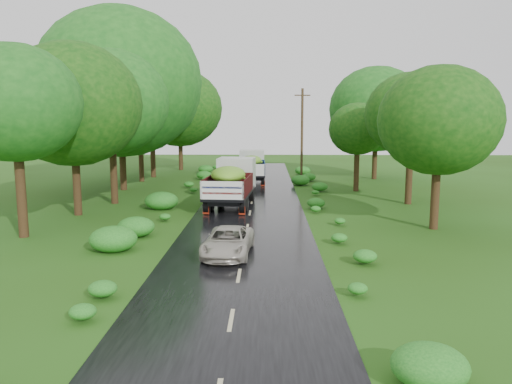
{
  "coord_description": "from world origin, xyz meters",
  "views": [
    {
      "loc": [
        0.98,
        -17.35,
        5.66
      ],
      "look_at": [
        0.43,
        9.22,
        1.7
      ],
      "focal_mm": 35.0,
      "sensor_mm": 36.0,
      "label": 1
    }
  ],
  "objects_px": {
    "truck_far": "(252,165)",
    "car": "(228,242)",
    "truck_near": "(232,180)",
    "utility_pole": "(302,133)"
  },
  "relations": [
    {
      "from": "truck_far",
      "to": "car",
      "type": "height_order",
      "value": "truck_far"
    },
    {
      "from": "truck_far",
      "to": "utility_pole",
      "type": "distance_m",
      "value": 5.81
    },
    {
      "from": "truck_near",
      "to": "car",
      "type": "distance_m",
      "value": 11.82
    },
    {
      "from": "truck_near",
      "to": "utility_pole",
      "type": "bearing_deg",
      "value": 73.76
    },
    {
      "from": "utility_pole",
      "to": "truck_far",
      "type": "bearing_deg",
      "value": -161.38
    },
    {
      "from": "car",
      "to": "truck_far",
      "type": "bearing_deg",
      "value": 93.63
    },
    {
      "from": "truck_near",
      "to": "car",
      "type": "relative_size",
      "value": 1.79
    },
    {
      "from": "truck_near",
      "to": "truck_far",
      "type": "xyz_separation_m",
      "value": [
        0.9,
        12.11,
        -0.13
      ]
    },
    {
      "from": "truck_near",
      "to": "utility_pole",
      "type": "distance_m",
      "value": 15.64
    },
    {
      "from": "car",
      "to": "utility_pole",
      "type": "relative_size",
      "value": 0.49
    }
  ]
}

